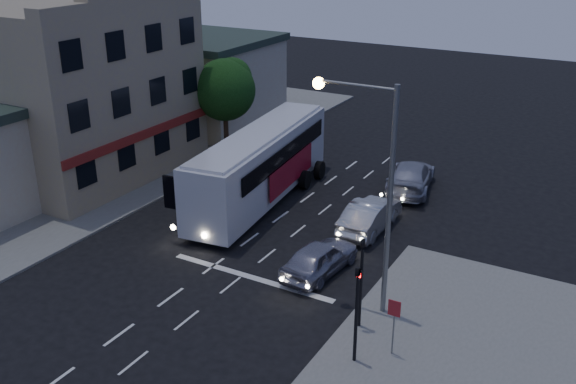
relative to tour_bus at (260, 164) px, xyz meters
The scene contains 14 objects.
ground 9.90m from the tour_bus, 77.53° to the right, with size 120.00×120.00×0.00m, color black.
sidewalk_far 11.20m from the tour_bus, behind, with size 12.00×50.00×0.12m, color slate.
road_markings 7.31m from the tour_bus, 61.16° to the right, with size 8.00×30.55×0.01m.
tour_bus is the anchor object (origin of this frame).
car_suv 8.70m from the tour_bus, 40.99° to the right, with size 1.76×4.38×1.49m, color #9291A6.
car_sedan_a 6.86m from the tour_bus, ahead, with size 1.66×4.77×1.57m, color silver.
car_sedan_b 8.77m from the tour_bus, 39.42° to the left, with size 2.31×5.69×1.65m, color #A4A5B6.
traffic_signal_main 12.99m from the tour_bus, 41.78° to the right, with size 0.25×0.35×4.10m.
traffic_signal_side 14.87m from the tour_bus, 45.67° to the right, with size 0.18×0.15×4.10m.
regulatory_sign 14.95m from the tour_bus, 40.34° to the right, with size 0.45×0.12×2.20m.
streetlight 12.41m from the tour_bus, 37.48° to the right, with size 3.32×0.44×9.00m.
main_building 12.33m from the tour_bus, behind, with size 10.12×12.00×11.00m.
low_building_north 15.60m from the tour_bus, 137.20° to the left, with size 9.40×9.40×6.50m.
street_tree 8.62m from the tour_bus, 137.59° to the left, with size 4.00×4.00×6.20m.
Camera 1 is at (15.32, -18.30, 14.10)m, focal length 40.00 mm.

